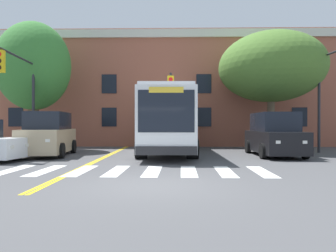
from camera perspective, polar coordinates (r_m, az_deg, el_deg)
The scene contains 13 objects.
ground_plane at distance 9.03m, azimuth -3.08°, elevation -10.29°, with size 120.00×120.00×0.00m, color #4C4C4F.
crosswalk at distance 11.76m, azimuth -5.85°, elevation -7.79°, with size 9.53×2.99×0.01m.
lane_line_yellow_inner at distance 25.87m, azimuth -6.86°, elevation -3.37°, with size 0.12×36.00×0.01m, color gold.
lane_line_yellow_outer at distance 25.85m, azimuth -6.51°, elevation -3.37°, with size 0.12×36.00×0.01m, color gold.
city_bus at distance 19.36m, azimuth -0.06°, elevation 0.95°, with size 3.12×12.16×3.45m.
car_tan_near_lane at distance 18.34m, azimuth -20.09°, elevation -1.49°, with size 2.65×4.99×2.30m.
car_black_far_lane at distance 18.11m, azimuth 17.97°, elevation -1.56°, with size 2.24×5.17×2.27m.
car_silver_behind_bus at distance 29.43m, azimuth -2.44°, elevation -0.92°, with size 2.64×4.97×2.16m.
traffic_light_far_corner at distance 18.89m, azimuth -24.22°, elevation 6.71°, with size 0.49×4.23×5.60m.
traffic_light_overhead at distance 18.85m, azimuth 0.48°, elevation 4.93°, with size 0.34×3.58×4.82m.
street_tree_curbside_large at distance 22.10m, azimuth 17.51°, elevation 9.72°, with size 8.93×9.14×7.51m.
street_tree_curbside_small at distance 22.81m, azimuth -22.41°, elevation 9.52°, with size 6.37×6.21×8.16m.
building_facade at distance 28.32m, azimuth 5.54°, elevation 5.83°, with size 34.95×8.16×8.76m.
Camera 1 is at (0.66, -8.85, 1.66)m, focal length 35.00 mm.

